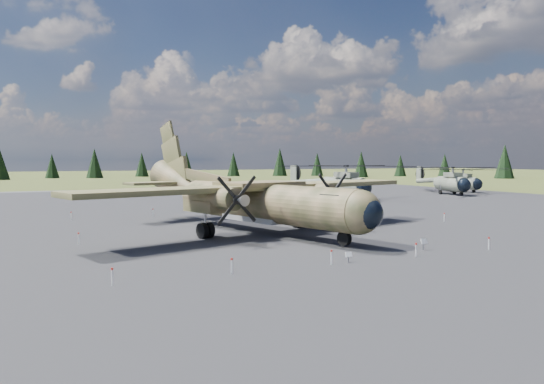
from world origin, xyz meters
name	(u,v)px	position (x,y,z in m)	size (l,w,h in m)	color
ground	(290,231)	(0.00, 0.00, 0.00)	(500.00, 500.00, 0.00)	#4B5526
apron	(246,219)	(0.00, 10.00, 0.00)	(120.00, 120.00, 0.04)	#545459
transport_plane	(251,196)	(-2.98, 1.14, 3.00)	(31.30, 27.93, 10.45)	#3B3F22
helicopter_near	(344,175)	(22.36, 27.47, 3.66)	(23.91, 25.56, 5.15)	gray
helicopter_mid	(451,175)	(45.11, 29.83, 3.36)	(21.87, 23.31, 4.73)	gray
helicopter_far	(461,176)	(51.79, 34.53, 3.01)	(19.18, 20.86, 4.25)	gray
info_placard_left	(349,256)	(-2.78, -13.37, 0.42)	(0.41, 0.19, 0.63)	gray
info_placard_right	(424,242)	(3.93, -11.91, 0.53)	(0.54, 0.30, 0.80)	gray
barrier_fence	(285,226)	(-0.46, -0.08, 0.51)	(33.12, 29.62, 0.85)	white
treeline	(279,175)	(-1.65, -1.36, 4.77)	(303.54, 302.54, 10.85)	black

